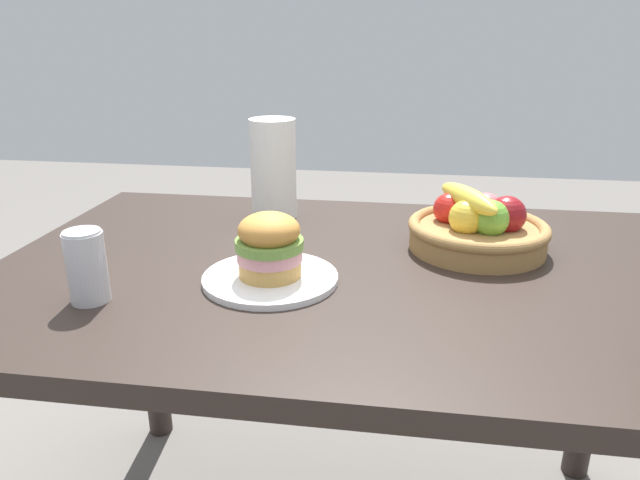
# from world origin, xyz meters

# --- Properties ---
(dining_table) EXTENTS (1.40, 0.90, 0.75)m
(dining_table) POSITION_xyz_m (0.00, 0.00, 0.65)
(dining_table) COLOR #2D231E
(dining_table) RESTS_ON ground_plane
(plate) EXTENTS (0.25, 0.25, 0.01)m
(plate) POSITION_xyz_m (-0.14, -0.10, 0.76)
(plate) COLOR white
(plate) RESTS_ON dining_table
(sandwich) EXTENTS (0.12, 0.12, 0.12)m
(sandwich) POSITION_xyz_m (-0.14, -0.10, 0.82)
(sandwich) COLOR tan
(sandwich) RESTS_ON plate
(soda_can) EXTENTS (0.07, 0.07, 0.13)m
(soda_can) POSITION_xyz_m (-0.42, -0.22, 0.81)
(soda_can) COLOR silver
(soda_can) RESTS_ON dining_table
(fruit_basket) EXTENTS (0.29, 0.29, 0.14)m
(fruit_basket) POSITION_xyz_m (0.26, 0.13, 0.80)
(fruit_basket) COLOR #9E7542
(fruit_basket) RESTS_ON dining_table
(paper_towel_roll) EXTENTS (0.11, 0.11, 0.24)m
(paper_towel_roll) POSITION_xyz_m (-0.22, 0.29, 0.87)
(paper_towel_roll) COLOR white
(paper_towel_roll) RESTS_ON dining_table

